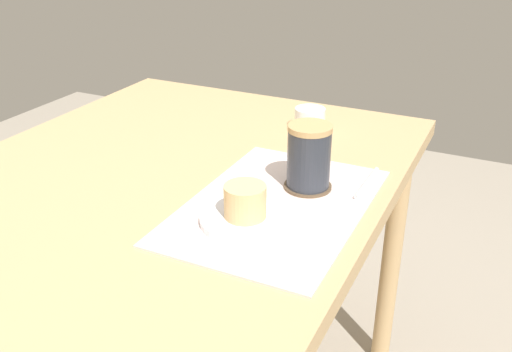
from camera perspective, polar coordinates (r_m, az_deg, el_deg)
The scene contains 8 objects.
dining_table at distance 1.08m, azimuth -11.89°, elevation -5.44°, with size 1.27×0.84×0.72m.
placemat at distance 0.99m, azimuth 2.10°, elevation -2.95°, with size 0.43×0.29×0.00m, color silver.
pastry_plate at distance 0.93m, azimuth -0.98°, elevation -4.24°, with size 0.15×0.15×0.01m, color white.
pastry at distance 0.91m, azimuth -1.00°, elevation -2.44°, with size 0.07×0.07×0.05m, color #E5BC7F.
coffee_coaster at distance 1.04m, azimuth 5.18°, elevation -1.03°, with size 0.09×0.09×0.01m, color brown.
coffee_mug at distance 1.02m, azimuth 5.37°, elevation 2.07°, with size 0.11×0.08×0.12m.
teaspoon at distance 1.07m, azimuth 11.02°, elevation -0.65°, with size 0.01×0.01×0.13m, color silver.
sugar_bowl at distance 1.32m, azimuth 5.40°, elevation 5.73°, with size 0.07×0.07×0.05m, color white.
Camera 1 is at (-0.72, -0.59, 1.20)m, focal length 40.00 mm.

